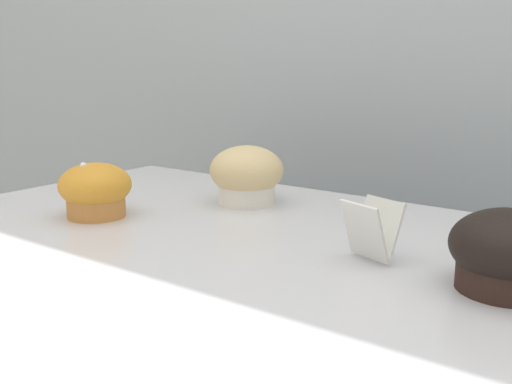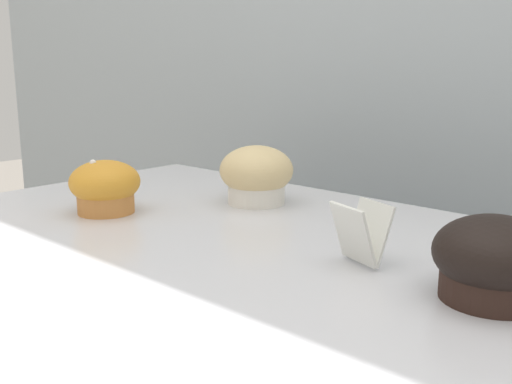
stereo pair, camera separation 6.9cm
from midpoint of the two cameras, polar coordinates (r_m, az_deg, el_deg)
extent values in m
cube|color=#A8B2B7|center=(1.11, 23.39, 2.33)|extent=(3.20, 0.10, 1.80)
cylinder|color=#CA803E|center=(0.79, -11.73, -0.51)|extent=(0.07, 0.07, 0.04)
ellipsoid|color=orange|center=(0.79, -11.79, 0.94)|extent=(0.09, 0.09, 0.06)
sphere|color=white|center=(0.78, -12.95, 2.69)|extent=(0.01, 0.01, 0.01)
cylinder|color=white|center=(0.83, 2.44, 0.49)|extent=(0.08, 0.08, 0.05)
ellipsoid|color=#DFC183|center=(0.82, 2.45, 2.09)|extent=(0.10, 0.10, 0.07)
cylinder|color=black|center=(0.55, 25.08, -7.37)|extent=(0.09, 0.09, 0.04)
ellipsoid|color=black|center=(0.54, 25.28, -5.35)|extent=(0.10, 0.10, 0.06)
cube|color=white|center=(0.60, 14.02, -3.71)|extent=(0.05, 0.04, 0.06)
cube|color=silver|center=(0.59, 12.59, -4.00)|extent=(0.05, 0.04, 0.06)
camera|label=1|loc=(0.03, -87.14, 0.63)|focal=42.00mm
camera|label=2|loc=(0.03, 92.86, -0.63)|focal=42.00mm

